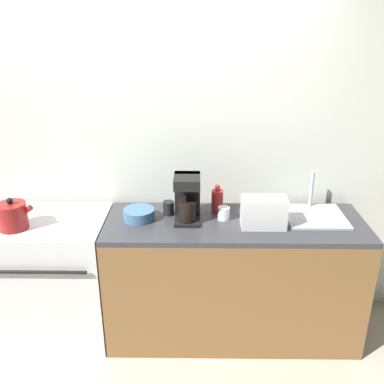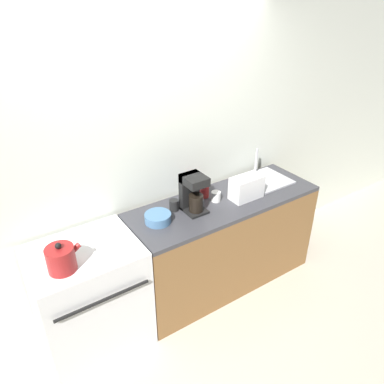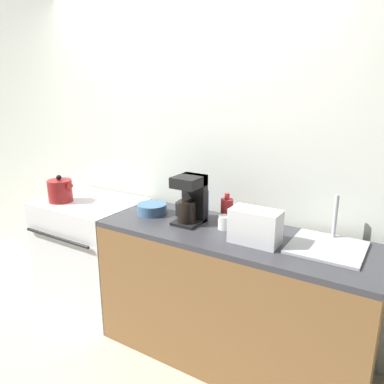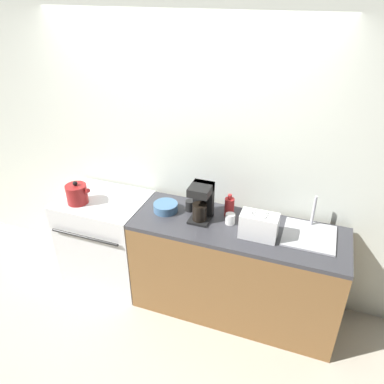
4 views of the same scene
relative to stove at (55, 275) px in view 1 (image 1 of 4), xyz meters
The scene contains 13 objects.
ground_plane 0.87m from the stove, 25.19° to the right, with size 12.00×12.00×0.00m, color beige.
wall_back 1.12m from the stove, 29.01° to the left, with size 8.00×0.05×2.60m.
stove is the anchor object (origin of this frame).
counter_block 1.29m from the stove, ahead, with size 1.77×0.61×0.91m.
kettle 0.58m from the stove, 144.15° to the right, with size 0.24×0.19×0.22m.
toaster 1.57m from the stove, ahead, with size 0.29×0.15×0.21m.
coffee_maker 1.14m from the stove, ahead, with size 0.17×0.21×0.33m.
sink_tray 1.91m from the stove, ahead, with size 0.40×0.40×0.28m.
bottle_red 1.29m from the stove, ahead, with size 0.08×0.08×0.21m.
bottle_blue 1.14m from the stove, ahead, with size 0.06×0.06×0.24m.
cup_black 0.97m from the stove, ahead, with size 0.08×0.08×0.10m.
cup_white 1.31m from the stove, ahead, with size 0.08×0.08×0.09m.
bowl 0.80m from the stove, ahead, with size 0.21×0.21×0.07m.
Camera 1 is at (0.37, -2.31, 2.21)m, focal length 40.00 mm.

